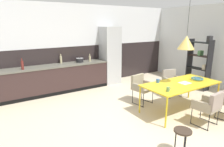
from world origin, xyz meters
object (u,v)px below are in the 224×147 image
(armchair_head_of_table, at_px, (210,104))
(side_stool, at_px, (183,133))
(fruit_bowl, at_px, (197,79))
(pendant_lamp_over_table_near, at_px, (186,43))
(bottle_spice_small, at_px, (22,65))
(bottle_vinegar_dark, at_px, (90,58))
(open_book, at_px, (185,83))
(cooking_pot, at_px, (80,60))
(mug_glass_clear, at_px, (158,81))
(armchair_corner_seat, at_px, (171,79))
(refrigerator_column, at_px, (110,55))
(armchair_near_window, at_px, (141,85))
(dining_table, at_px, (181,85))
(open_shelf_unit, at_px, (200,62))
(mug_wide_latte, at_px, (168,89))
(bottle_wine_green, at_px, (61,59))

(armchair_head_of_table, height_order, side_stool, armchair_head_of_table)
(fruit_bowl, xyz_separation_m, pendant_lamp_over_table_near, (-0.57, 0.01, 0.95))
(armchair_head_of_table, xyz_separation_m, bottle_spice_small, (-3.04, 3.75, 0.52))
(side_stool, bearing_deg, armchair_head_of_table, 14.32)
(bottle_spice_small, bearing_deg, bottle_vinegar_dark, 2.72)
(armchair_head_of_table, relative_size, fruit_bowl, 2.61)
(open_book, height_order, cooking_pot, cooking_pot)
(mug_glass_clear, xyz_separation_m, side_stool, (-0.92, -1.51, -0.37))
(armchair_corner_seat, distance_m, pendant_lamp_over_table_near, 1.69)
(fruit_bowl, distance_m, mug_glass_clear, 1.09)
(armchair_corner_seat, bearing_deg, refrigerator_column, -55.85)
(side_stool, relative_size, pendant_lamp_over_table_near, 0.39)
(bottle_spice_small, xyz_separation_m, side_stool, (1.78, -4.07, -0.61))
(armchair_near_window, height_order, armchair_corner_seat, armchair_near_window)
(armchair_head_of_table, height_order, mug_glass_clear, mug_glass_clear)
(bottle_vinegar_dark, bearing_deg, pendant_lamp_over_table_near, -71.63)
(dining_table, bearing_deg, side_stool, -139.58)
(cooking_pot, height_order, open_shelf_unit, open_shelf_unit)
(mug_wide_latte, xyz_separation_m, pendant_lamp_over_table_near, (0.74, 0.21, 0.94))
(open_shelf_unit, relative_size, pendant_lamp_over_table_near, 1.51)
(fruit_bowl, xyz_separation_m, side_stool, (-1.94, -1.12, -0.36))
(armchair_corner_seat, bearing_deg, mug_glass_clear, 37.57)
(fruit_bowl, bearing_deg, bottle_wine_green, 127.78)
(dining_table, distance_m, fruit_bowl, 0.57)
(mug_glass_clear, height_order, mug_wide_latte, mug_wide_latte)
(mug_glass_clear, bearing_deg, bottle_vinegar_dark, 101.96)
(armchair_near_window, distance_m, armchair_corner_seat, 1.18)
(refrigerator_column, bearing_deg, armchair_corner_seat, -67.42)
(dining_table, height_order, bottle_spice_small, bottle_spice_small)
(bottle_wine_green, bearing_deg, bottle_spice_small, -166.07)
(dining_table, bearing_deg, fruit_bowl, -4.77)
(refrigerator_column, height_order, mug_glass_clear, refrigerator_column)
(open_shelf_unit, bearing_deg, bottle_spice_small, -111.93)
(bottle_wine_green, height_order, bottle_vinegar_dark, bottle_wine_green)
(fruit_bowl, bearing_deg, refrigerator_column, 103.94)
(open_book, relative_size, open_shelf_unit, 0.15)
(armchair_head_of_table, bearing_deg, bottle_wine_green, 108.76)
(dining_table, bearing_deg, armchair_near_window, 118.22)
(side_stool, height_order, pendant_lamp_over_table_near, pendant_lamp_over_table_near)
(pendant_lamp_over_table_near, bearing_deg, open_shelf_unit, 24.31)
(armchair_corner_seat, height_order, mug_wide_latte, mug_wide_latte)
(refrigerator_column, bearing_deg, cooking_pot, 178.48)
(side_stool, bearing_deg, bottle_vinegar_dark, 85.08)
(mug_wide_latte, bearing_deg, bottle_wine_green, 109.36)
(refrigerator_column, xyz_separation_m, pendant_lamp_over_table_near, (0.19, -3.05, 0.69))
(bottle_vinegar_dark, height_order, open_shelf_unit, open_shelf_unit)
(mug_glass_clear, height_order, cooking_pot, cooking_pot)
(refrigerator_column, bearing_deg, pendant_lamp_over_table_near, -86.37)
(armchair_corner_seat, xyz_separation_m, open_book, (-0.61, -0.95, 0.23))
(refrigerator_column, height_order, armchair_near_window, refrigerator_column)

